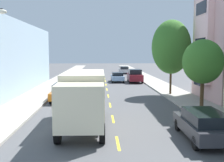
{
  "coord_description": "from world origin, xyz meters",
  "views": [
    {
      "loc": [
        -0.87,
        -6.18,
        4.34
      ],
      "look_at": [
        0.46,
        23.62,
        1.35
      ],
      "focal_mm": 45.24,
      "sensor_mm": 36.0,
      "label": 1
    }
  ],
  "objects_px": {
    "street_tree_third": "(171,47)",
    "delivery_box_truck": "(84,96)",
    "parked_wagon_orange": "(63,92)",
    "parked_wagon_silver": "(124,70)",
    "street_tree_second": "(203,62)",
    "parked_wagon_charcoal": "(203,124)",
    "parked_suv_burgundy": "(135,76)",
    "parked_sedan_teal": "(76,78)",
    "moving_sky_sedan": "(117,77)"
  },
  "relations": [
    {
      "from": "street_tree_third",
      "to": "delivery_box_truck",
      "type": "relative_size",
      "value": 0.96
    },
    {
      "from": "parked_wagon_orange",
      "to": "parked_wagon_silver",
      "type": "xyz_separation_m",
      "value": [
        8.49,
        33.21,
        0.0
      ]
    },
    {
      "from": "parked_wagon_orange",
      "to": "parked_wagon_silver",
      "type": "bearing_deg",
      "value": 75.66
    },
    {
      "from": "street_tree_second",
      "to": "parked_wagon_charcoal",
      "type": "bearing_deg",
      "value": -109.59
    },
    {
      "from": "parked_suv_burgundy",
      "to": "parked_sedan_teal",
      "type": "relative_size",
      "value": 1.07
    },
    {
      "from": "parked_sedan_teal",
      "to": "parked_wagon_charcoal",
      "type": "bearing_deg",
      "value": -72.5
    },
    {
      "from": "parked_wagon_charcoal",
      "to": "moving_sky_sedan",
      "type": "height_order",
      "value": "parked_wagon_charcoal"
    },
    {
      "from": "street_tree_third",
      "to": "moving_sky_sedan",
      "type": "relative_size",
      "value": 1.67
    },
    {
      "from": "delivery_box_truck",
      "to": "parked_wagon_charcoal",
      "type": "xyz_separation_m",
      "value": [
        6.06,
        -2.89,
        -1.03
      ]
    },
    {
      "from": "delivery_box_truck",
      "to": "moving_sky_sedan",
      "type": "xyz_separation_m",
      "value": [
        3.6,
        25.53,
        -1.08
      ]
    },
    {
      "from": "parked_sedan_teal",
      "to": "parked_suv_burgundy",
      "type": "bearing_deg",
      "value": 2.17
    },
    {
      "from": "parked_wagon_orange",
      "to": "parked_suv_burgundy",
      "type": "height_order",
      "value": "parked_suv_burgundy"
    },
    {
      "from": "delivery_box_truck",
      "to": "moving_sky_sedan",
      "type": "relative_size",
      "value": 1.74
    },
    {
      "from": "parked_wagon_orange",
      "to": "parked_sedan_teal",
      "type": "bearing_deg",
      "value": 90.38
    },
    {
      "from": "street_tree_third",
      "to": "parked_suv_burgundy",
      "type": "height_order",
      "value": "street_tree_third"
    },
    {
      "from": "street_tree_second",
      "to": "parked_sedan_teal",
      "type": "xyz_separation_m",
      "value": [
        -10.74,
        21.27,
        -2.96
      ]
    },
    {
      "from": "parked_sedan_teal",
      "to": "parked_wagon_silver",
      "type": "bearing_deg",
      "value": 64.51
    },
    {
      "from": "parked_suv_burgundy",
      "to": "moving_sky_sedan",
      "type": "bearing_deg",
      "value": 162.34
    },
    {
      "from": "parked_wagon_silver",
      "to": "moving_sky_sedan",
      "type": "bearing_deg",
      "value": -98.24
    },
    {
      "from": "parked_wagon_orange",
      "to": "parked_sedan_teal",
      "type": "xyz_separation_m",
      "value": [
        -0.1,
        15.2,
        -0.05
      ]
    },
    {
      "from": "street_tree_second",
      "to": "parked_wagon_silver",
      "type": "distance_m",
      "value": 39.45
    },
    {
      "from": "street_tree_third",
      "to": "parked_suv_burgundy",
      "type": "distance_m",
      "value": 13.47
    },
    {
      "from": "parked_suv_burgundy",
      "to": "parked_sedan_teal",
      "type": "xyz_separation_m",
      "value": [
        -8.67,
        -0.33,
        -0.24
      ]
    },
    {
      "from": "street_tree_third",
      "to": "parked_wagon_orange",
      "type": "xyz_separation_m",
      "value": [
        -10.64,
        -2.81,
        -4.12
      ]
    },
    {
      "from": "parked_wagon_charcoal",
      "to": "parked_wagon_silver",
      "type": "distance_m",
      "value": 45.3
    },
    {
      "from": "street_tree_third",
      "to": "delivery_box_truck",
      "type": "xyz_separation_m",
      "value": [
        -8.2,
        -12.01,
        -3.09
      ]
    },
    {
      "from": "street_tree_third",
      "to": "parked_sedan_teal",
      "type": "relative_size",
      "value": 1.67
    },
    {
      "from": "street_tree_third",
      "to": "delivery_box_truck",
      "type": "distance_m",
      "value": 14.87
    },
    {
      "from": "parked_wagon_orange",
      "to": "parked_wagon_charcoal",
      "type": "bearing_deg",
      "value": -54.86
    },
    {
      "from": "parked_wagon_charcoal",
      "to": "parked_wagon_orange",
      "type": "height_order",
      "value": "same"
    },
    {
      "from": "delivery_box_truck",
      "to": "parked_sedan_teal",
      "type": "relative_size",
      "value": 1.74
    },
    {
      "from": "street_tree_third",
      "to": "parked_suv_burgundy",
      "type": "relative_size",
      "value": 1.56
    },
    {
      "from": "parked_wagon_charcoal",
      "to": "parked_wagon_silver",
      "type": "xyz_separation_m",
      "value": [
        -0.02,
        45.3,
        0.0
      ]
    },
    {
      "from": "parked_wagon_silver",
      "to": "parked_wagon_orange",
      "type": "bearing_deg",
      "value": -104.34
    },
    {
      "from": "parked_wagon_charcoal",
      "to": "moving_sky_sedan",
      "type": "bearing_deg",
      "value": 94.95
    },
    {
      "from": "parked_wagon_orange",
      "to": "parked_suv_burgundy",
      "type": "distance_m",
      "value": 17.74
    },
    {
      "from": "parked_wagon_orange",
      "to": "parked_suv_burgundy",
      "type": "relative_size",
      "value": 0.98
    },
    {
      "from": "delivery_box_truck",
      "to": "parked_sedan_teal",
      "type": "bearing_deg",
      "value": 95.96
    },
    {
      "from": "delivery_box_truck",
      "to": "moving_sky_sedan",
      "type": "bearing_deg",
      "value": 81.98
    },
    {
      "from": "delivery_box_truck",
      "to": "street_tree_third",
      "type": "bearing_deg",
      "value": 55.68
    },
    {
      "from": "street_tree_second",
      "to": "moving_sky_sedan",
      "type": "xyz_separation_m",
      "value": [
        -4.6,
        22.4,
        -2.96
      ]
    },
    {
      "from": "parked_wagon_charcoal",
      "to": "parked_suv_burgundy",
      "type": "xyz_separation_m",
      "value": [
        0.07,
        27.61,
        0.18
      ]
    },
    {
      "from": "parked_suv_burgundy",
      "to": "street_tree_third",
      "type": "bearing_deg",
      "value": -80.73
    },
    {
      "from": "parked_wagon_charcoal",
      "to": "parked_wagon_orange",
      "type": "distance_m",
      "value": 14.78
    },
    {
      "from": "street_tree_third",
      "to": "parked_wagon_charcoal",
      "type": "bearing_deg",
      "value": -98.17
    },
    {
      "from": "street_tree_second",
      "to": "parked_suv_burgundy",
      "type": "height_order",
      "value": "street_tree_second"
    },
    {
      "from": "moving_sky_sedan",
      "to": "parked_wagon_silver",
      "type": "bearing_deg",
      "value": 81.76
    },
    {
      "from": "parked_sedan_teal",
      "to": "moving_sky_sedan",
      "type": "height_order",
      "value": "same"
    },
    {
      "from": "street_tree_second",
      "to": "parked_suv_burgundy",
      "type": "distance_m",
      "value": 21.87
    },
    {
      "from": "parked_wagon_orange",
      "to": "moving_sky_sedan",
      "type": "relative_size",
      "value": 1.05
    }
  ]
}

